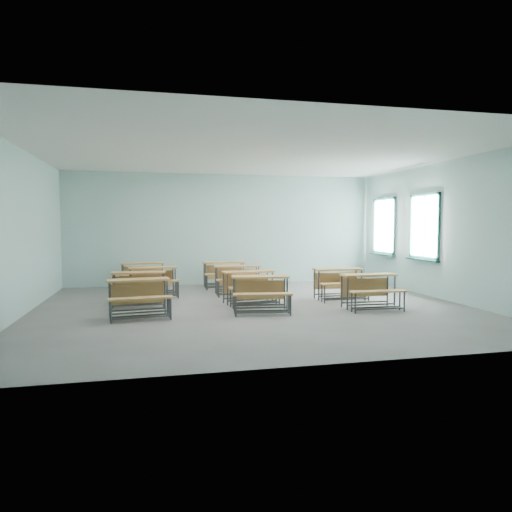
{
  "coord_description": "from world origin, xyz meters",
  "views": [
    {
      "loc": [
        -2.06,
        -9.25,
        1.75
      ],
      "look_at": [
        0.31,
        1.2,
        1.0
      ],
      "focal_mm": 32.0,
      "sensor_mm": 36.0,
      "label": 1
    }
  ],
  "objects_px": {
    "desk_unit_r0c2": "(370,286)",
    "desk_unit_r3c0": "(143,272)",
    "desk_unit_r0c1": "(261,288)",
    "desk_unit_r2c0": "(153,277)",
    "desk_unit_r1c0": "(139,283)",
    "desk_unit_r1c1": "(250,282)",
    "desk_unit_r1c2": "(340,279)",
    "desk_unit_r0c0": "(139,292)",
    "desk_unit_r3c1": "(224,270)",
    "desk_unit_r2c1": "(238,275)"
  },
  "relations": [
    {
      "from": "desk_unit_r0c2",
      "to": "desk_unit_r3c1",
      "type": "distance_m",
      "value": 4.52
    },
    {
      "from": "desk_unit_r0c0",
      "to": "desk_unit_r3c1",
      "type": "xyz_separation_m",
      "value": [
        2.18,
        3.61,
        0.0
      ]
    },
    {
      "from": "desk_unit_r2c1",
      "to": "desk_unit_r3c0",
      "type": "height_order",
      "value": "same"
    },
    {
      "from": "desk_unit_r0c2",
      "to": "desk_unit_r1c2",
      "type": "bearing_deg",
      "value": 98.24
    },
    {
      "from": "desk_unit_r1c0",
      "to": "desk_unit_r1c2",
      "type": "height_order",
      "value": "same"
    },
    {
      "from": "desk_unit_r0c0",
      "to": "desk_unit_r0c1",
      "type": "relative_size",
      "value": 1.0
    },
    {
      "from": "desk_unit_r2c1",
      "to": "desk_unit_r1c2",
      "type": "bearing_deg",
      "value": -28.63
    },
    {
      "from": "desk_unit_r1c0",
      "to": "desk_unit_r3c0",
      "type": "height_order",
      "value": "same"
    },
    {
      "from": "desk_unit_r3c0",
      "to": "desk_unit_r0c1",
      "type": "bearing_deg",
      "value": -57.39
    },
    {
      "from": "desk_unit_r1c1",
      "to": "desk_unit_r1c2",
      "type": "relative_size",
      "value": 1.07
    },
    {
      "from": "desk_unit_r0c0",
      "to": "desk_unit_r1c1",
      "type": "distance_m",
      "value": 2.53
    },
    {
      "from": "desk_unit_r1c0",
      "to": "desk_unit_r2c0",
      "type": "distance_m",
      "value": 1.14
    },
    {
      "from": "desk_unit_r0c1",
      "to": "desk_unit_r1c0",
      "type": "relative_size",
      "value": 1.06
    },
    {
      "from": "desk_unit_r1c2",
      "to": "desk_unit_r2c0",
      "type": "relative_size",
      "value": 0.94
    },
    {
      "from": "desk_unit_r0c0",
      "to": "desk_unit_r1c2",
      "type": "distance_m",
      "value": 4.61
    },
    {
      "from": "desk_unit_r1c0",
      "to": "desk_unit_r3c1",
      "type": "distance_m",
      "value": 3.19
    },
    {
      "from": "desk_unit_r0c2",
      "to": "desk_unit_r1c1",
      "type": "distance_m",
      "value": 2.58
    },
    {
      "from": "desk_unit_r1c2",
      "to": "desk_unit_r2c1",
      "type": "height_order",
      "value": "same"
    },
    {
      "from": "desk_unit_r0c2",
      "to": "desk_unit_r3c0",
      "type": "relative_size",
      "value": 1.0
    },
    {
      "from": "desk_unit_r2c0",
      "to": "desk_unit_r3c0",
      "type": "relative_size",
      "value": 1.07
    },
    {
      "from": "desk_unit_r1c2",
      "to": "desk_unit_r1c1",
      "type": "bearing_deg",
      "value": -176.46
    },
    {
      "from": "desk_unit_r1c1",
      "to": "desk_unit_r3c0",
      "type": "xyz_separation_m",
      "value": [
        -2.35,
        2.8,
        0.0
      ]
    },
    {
      "from": "desk_unit_r0c2",
      "to": "desk_unit_r3c0",
      "type": "height_order",
      "value": "same"
    },
    {
      "from": "desk_unit_r0c0",
      "to": "desk_unit_r3c0",
      "type": "distance_m",
      "value": 3.76
    },
    {
      "from": "desk_unit_r2c0",
      "to": "desk_unit_r2c1",
      "type": "xyz_separation_m",
      "value": [
        2.05,
        -0.09,
        0.0
      ]
    },
    {
      "from": "desk_unit_r1c0",
      "to": "desk_unit_r1c1",
      "type": "bearing_deg",
      "value": -7.16
    },
    {
      "from": "desk_unit_r1c2",
      "to": "desk_unit_r2c1",
      "type": "distance_m",
      "value": 2.51
    },
    {
      "from": "desk_unit_r1c0",
      "to": "desk_unit_r2c0",
      "type": "relative_size",
      "value": 0.94
    },
    {
      "from": "desk_unit_r1c0",
      "to": "desk_unit_r3c1",
      "type": "bearing_deg",
      "value": 47.15
    },
    {
      "from": "desk_unit_r0c1",
      "to": "desk_unit_r2c1",
      "type": "bearing_deg",
      "value": 97.89
    },
    {
      "from": "desk_unit_r0c0",
      "to": "desk_unit_r0c2",
      "type": "height_order",
      "value": "same"
    },
    {
      "from": "desk_unit_r1c1",
      "to": "desk_unit_r2c0",
      "type": "height_order",
      "value": "same"
    },
    {
      "from": "desk_unit_r1c0",
      "to": "desk_unit_r1c1",
      "type": "xyz_separation_m",
      "value": [
        2.38,
        -0.35,
        0.0
      ]
    },
    {
      "from": "desk_unit_r2c0",
      "to": "desk_unit_r0c2",
      "type": "bearing_deg",
      "value": -37.66
    },
    {
      "from": "desk_unit_r1c1",
      "to": "desk_unit_r3c0",
      "type": "distance_m",
      "value": 3.65
    },
    {
      "from": "desk_unit_r0c0",
      "to": "desk_unit_r2c0",
      "type": "bearing_deg",
      "value": 76.82
    },
    {
      "from": "desk_unit_r0c1",
      "to": "desk_unit_r2c0",
      "type": "bearing_deg",
      "value": 137.68
    },
    {
      "from": "desk_unit_r2c1",
      "to": "desk_unit_r3c0",
      "type": "distance_m",
      "value": 2.74
    },
    {
      "from": "desk_unit_r0c2",
      "to": "desk_unit_r2c1",
      "type": "relative_size",
      "value": 0.99
    },
    {
      "from": "desk_unit_r2c0",
      "to": "desk_unit_r3c1",
      "type": "distance_m",
      "value": 2.26
    },
    {
      "from": "desk_unit_r1c2",
      "to": "desk_unit_r2c1",
      "type": "relative_size",
      "value": 1.0
    },
    {
      "from": "desk_unit_r1c1",
      "to": "desk_unit_r2c0",
      "type": "relative_size",
      "value": 1.01
    },
    {
      "from": "desk_unit_r2c0",
      "to": "desk_unit_r3c0",
      "type": "xyz_separation_m",
      "value": [
        -0.28,
        1.35,
        0.0
      ]
    },
    {
      "from": "desk_unit_r0c0",
      "to": "desk_unit_r3c1",
      "type": "height_order",
      "value": "same"
    },
    {
      "from": "desk_unit_r3c0",
      "to": "desk_unit_r2c0",
      "type": "bearing_deg",
      "value": -77.8
    },
    {
      "from": "desk_unit_r0c1",
      "to": "desk_unit_r1c0",
      "type": "height_order",
      "value": "same"
    },
    {
      "from": "desk_unit_r0c1",
      "to": "desk_unit_r1c0",
      "type": "distance_m",
      "value": 2.75
    },
    {
      "from": "desk_unit_r0c1",
      "to": "desk_unit_r0c2",
      "type": "xyz_separation_m",
      "value": [
        2.29,
        -0.15,
        0.0
      ]
    },
    {
      "from": "desk_unit_r1c0",
      "to": "desk_unit_r1c2",
      "type": "bearing_deg",
      "value": -2.12
    },
    {
      "from": "desk_unit_r3c0",
      "to": "desk_unit_r1c1",
      "type": "bearing_deg",
      "value": -49.35
    }
  ]
}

